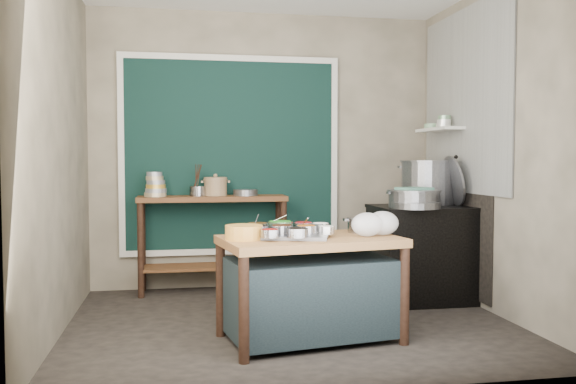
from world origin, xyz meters
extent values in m
cube|color=#2E2823|center=(0.00, 0.00, -0.01)|extent=(3.50, 3.00, 0.02)
cube|color=gray|center=(0.00, 1.51, 1.40)|extent=(3.50, 0.02, 2.80)
cube|color=gray|center=(-1.76, 0.00, 1.40)|extent=(0.02, 3.00, 2.80)
cube|color=gray|center=(1.76, 0.00, 1.40)|extent=(0.02, 3.00, 2.80)
cube|color=black|center=(-0.35, 1.47, 1.35)|extent=(2.10, 0.02, 1.90)
cube|color=#B2B2AA|center=(1.74, 0.55, 1.85)|extent=(0.02, 1.70, 1.70)
cube|color=black|center=(1.74, 0.65, 0.70)|extent=(0.01, 1.30, 1.30)
cube|color=beige|center=(1.63, 0.85, 1.60)|extent=(0.22, 0.70, 0.03)
cube|color=olive|center=(0.05, -0.49, 0.38)|extent=(1.35, 0.92, 0.75)
cube|color=#5A3419|center=(-0.55, 1.28, 0.47)|extent=(1.45, 0.40, 0.95)
cube|color=black|center=(1.35, 0.55, 0.42)|extent=(0.90, 0.68, 0.85)
cube|color=black|center=(1.35, 0.55, 0.86)|extent=(0.92, 0.69, 0.03)
cube|color=gray|center=(-0.11, -0.47, 0.76)|extent=(0.66, 0.55, 0.03)
cylinder|color=gray|center=(-0.14, -0.33, 0.81)|extent=(0.19, 0.19, 0.07)
cylinder|color=gray|center=(-0.31, -0.34, 0.81)|extent=(0.16, 0.16, 0.07)
cylinder|color=gray|center=(-0.16, -0.51, 0.81)|extent=(0.16, 0.16, 0.07)
cylinder|color=gray|center=(0.01, -0.52, 0.81)|extent=(0.15, 0.15, 0.06)
cylinder|color=silver|center=(0.16, -0.52, 0.80)|extent=(0.12, 0.12, 0.06)
cylinder|color=gray|center=(-0.08, -0.67, 0.81)|extent=(0.15, 0.15, 0.06)
cylinder|color=gray|center=(-0.27, -0.66, 0.80)|extent=(0.13, 0.13, 0.06)
cylinder|color=gray|center=(-0.34, -0.50, 0.81)|extent=(0.17, 0.17, 0.07)
cylinder|color=gray|center=(0.16, -0.35, 0.80)|extent=(0.13, 0.13, 0.06)
cylinder|color=gray|center=(0.04, -0.31, 0.81)|extent=(0.15, 0.15, 0.06)
cylinder|color=orange|center=(-0.43, -0.54, 0.80)|extent=(0.34, 0.34, 0.10)
ellipsoid|color=white|center=(0.46, -0.53, 0.84)|extent=(0.26, 0.23, 0.17)
ellipsoid|color=white|center=(0.60, -0.47, 0.84)|extent=(0.26, 0.23, 0.18)
cylinder|color=tan|center=(-1.10, 1.25, 0.97)|extent=(0.21, 0.21, 0.04)
cylinder|color=gray|center=(-1.10, 1.25, 1.01)|extent=(0.20, 0.20, 0.04)
cylinder|color=gold|center=(-1.10, 1.25, 1.05)|extent=(0.19, 0.19, 0.04)
cylinder|color=gray|center=(-1.10, 1.25, 1.09)|extent=(0.18, 0.18, 0.04)
cylinder|color=tan|center=(-1.10, 1.25, 1.13)|extent=(0.17, 0.17, 0.04)
cylinder|color=gray|center=(-1.10, 1.25, 1.17)|extent=(0.15, 0.15, 0.04)
cylinder|color=gray|center=(-0.69, 1.29, 1.00)|extent=(0.17, 0.17, 0.10)
cylinder|color=gray|center=(-0.22, 1.26, 0.98)|extent=(0.28, 0.28, 0.06)
cylinder|color=gray|center=(1.63, 0.53, 1.11)|extent=(0.16, 0.48, 0.47)
cube|color=#4F8A6C|center=(1.19, 0.39, 1.05)|extent=(0.32, 0.27, 0.02)
cylinder|color=gray|center=(1.17, 0.30, 0.91)|extent=(0.51, 0.51, 0.06)
cylinder|color=silver|center=(1.63, 0.76, 1.63)|extent=(0.14, 0.14, 0.04)
cylinder|color=silver|center=(1.63, 0.76, 1.67)|extent=(0.13, 0.13, 0.04)
cylinder|color=gray|center=(1.63, 0.76, 1.71)|extent=(0.12, 0.12, 0.04)
cylinder|color=gray|center=(1.63, 1.05, 1.64)|extent=(0.17, 0.17, 0.05)
camera|label=1|loc=(-0.88, -4.74, 1.30)|focal=38.00mm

